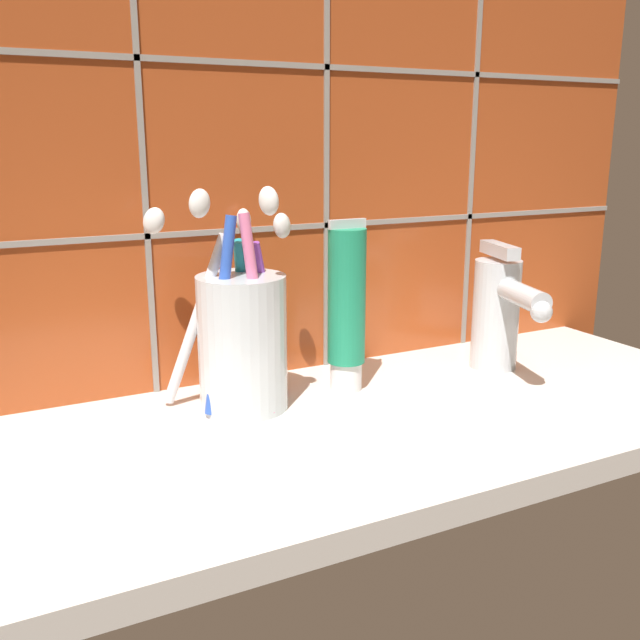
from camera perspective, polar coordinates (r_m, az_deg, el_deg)
sink_counter at (r=59.97cm, az=5.18°, el=-8.33°), size 68.66×28.69×2.00cm
tile_wall_backsplash at (r=68.16cm, az=-1.12°, el=11.82°), size 78.66×1.72×42.09cm
toothbrush_cup at (r=59.12cm, az=-6.29°, el=-1.31°), size 13.14×11.80×18.69cm
toothpaste_tube at (r=62.88cm, az=2.43°, el=1.08°), size 3.52×3.35×15.36cm
sink_faucet at (r=70.72cm, az=14.17°, el=0.82°), size 5.52×12.33×12.32cm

